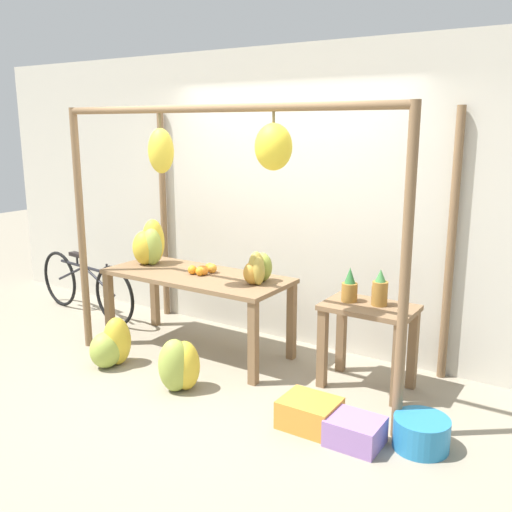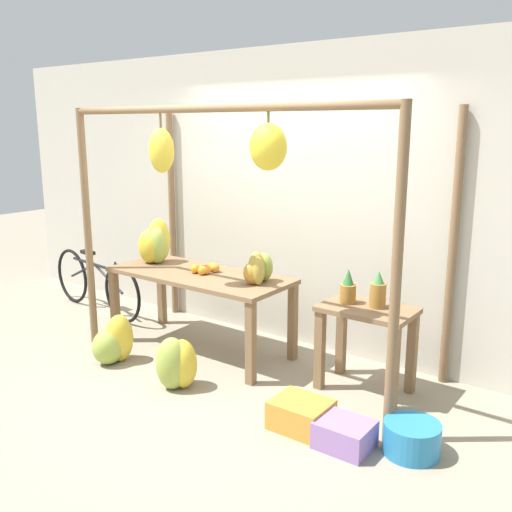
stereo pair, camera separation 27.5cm
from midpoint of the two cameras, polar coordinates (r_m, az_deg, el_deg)
name	(u,v)px [view 2 (the right image)]	position (r m, az deg, el deg)	size (l,w,h in m)	color
ground_plane	(203,388)	(4.77, -3.66, -13.02)	(20.00, 20.00, 0.00)	gray
shop_wall_back	(295,199)	(5.45, 5.38, 5.66)	(8.00, 0.08, 2.80)	beige
stall_awning	(237,190)	(4.61, -0.23, 6.58)	(3.14, 1.29, 2.24)	brown
display_table_main	(199,283)	(5.31, -4.21, -2.76)	(1.76, 0.74, 0.75)	brown
display_table_side	(366,330)	(4.64, 12.67, -7.28)	(0.72, 0.47, 0.70)	brown
banana_pile_on_table	(154,245)	(5.69, -8.77, 1.12)	(0.33, 0.38, 0.44)	#9EB247
orange_pile	(206,269)	(5.25, -3.56, -1.32)	(0.21, 0.24, 0.09)	orange
pineapple_cluster	(367,291)	(4.58, 12.73, -3.46)	(0.37, 0.16, 0.29)	olive
banana_pile_ground_left	(115,342)	(5.29, -12.47, -8.40)	(0.31, 0.39, 0.44)	gold
banana_pile_ground_right	(178,365)	(4.71, -6.12, -10.81)	(0.39, 0.40, 0.44)	gold
fruit_crate_white	(301,414)	(4.18, 6.48, -15.49)	(0.39, 0.33, 0.20)	orange
blue_bucket	(412,438)	(4.04, 17.29, -17.03)	(0.37, 0.37, 0.21)	teal
parked_bicycle	(96,283)	(6.68, -14.61, -2.61)	(1.70, 0.26, 0.70)	black
papaya_pile	(258,269)	(4.90, 1.83, -1.35)	(0.25, 0.32, 0.29)	gold
fruit_crate_purple	(345,434)	(4.01, 10.89, -17.15)	(0.35, 0.30, 0.18)	#9970B7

